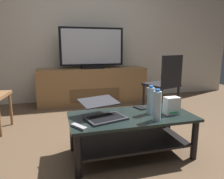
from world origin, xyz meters
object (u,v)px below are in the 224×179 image
water_bottle_far (157,106)px  router_box (172,106)px  media_cabinet (93,85)px  tv_remote (79,127)px  television (92,49)px  dining_chair (165,81)px  cell_phone (140,108)px  coffee_table (131,128)px  laptop (103,111)px  water_bottle_near (151,101)px

water_bottle_far → router_box: bearing=28.9°
media_cabinet → tv_remote: media_cabinet is taller
media_cabinet → television: television is taller
dining_chair → tv_remote: bearing=-139.7°
cell_phone → tv_remote: 0.77m
coffee_table → water_bottle_far: water_bottle_far is taller
laptop → coffee_table: bearing=-2.0°
television → laptop: bearing=-97.5°
television → water_bottle_far: (0.18, -2.16, -0.46)m
coffee_table → cell_phone: cell_phone is taller
water_bottle_near → dining_chair: bearing=54.4°
water_bottle_near → tv_remote: 0.74m
television → water_bottle_far: 2.22m
coffee_table → media_cabinet: size_ratio=0.60×
dining_chair → laptop: bearing=-139.2°
coffee_table → dining_chair: dining_chair is taller
tv_remote → laptop: bearing=6.7°
dining_chair → water_bottle_near: 1.33m
tv_remote → cell_phone: bearing=-2.8°
dining_chair → laptop: (-1.24, -1.07, -0.05)m
dining_chair → coffee_table: bearing=-131.8°
dining_chair → router_box: 1.28m
dining_chair → cell_phone: dining_chair is taller
media_cabinet → dining_chair: dining_chair is taller
water_bottle_far → coffee_table: bearing=131.9°
water_bottle_near → coffee_table: bearing=-179.9°
television → tv_remote: 2.29m
dining_chair → water_bottle_far: dining_chair is taller
router_box → cell_phone: 0.34m
cell_phone → dining_chair: bearing=31.7°
water_bottle_far → tv_remote: size_ratio=1.75×
media_cabinet → water_bottle_far: size_ratio=6.99×
television → media_cabinet: bearing=90.0°
coffee_table → laptop: bearing=178.0°
dining_chair → cell_phone: (-0.80, -0.89, -0.10)m
water_bottle_near → water_bottle_far: 0.19m
coffee_table → water_bottle_far: size_ratio=4.17×
media_cabinet → cell_phone: size_ratio=13.99×
media_cabinet → water_bottle_near: (0.21, -2.00, 0.21)m
router_box → cell_phone: (-0.22, 0.25, -0.08)m
laptop → tv_remote: 0.31m
television → router_box: size_ratio=6.91×
coffee_table → television: (-0.01, 1.98, 0.72)m
router_box → television: bearing=101.0°
media_cabinet → water_bottle_far: water_bottle_far is taller
water_bottle_near → cell_phone: size_ratio=1.96×
media_cabinet → water_bottle_far: (0.18, -2.18, 0.21)m
media_cabinet → cell_phone: bearing=-84.5°
router_box → cell_phone: size_ratio=1.18×
water_bottle_near → tv_remote: (-0.71, -0.18, -0.12)m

